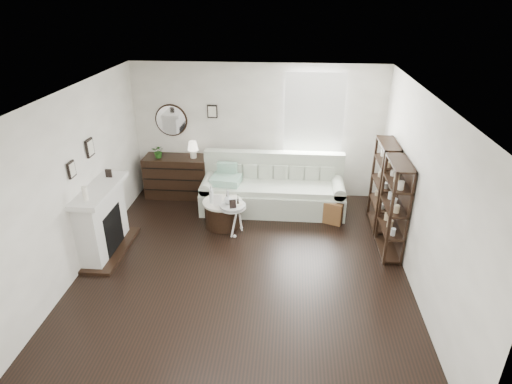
# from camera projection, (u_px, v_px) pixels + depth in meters

# --- Properties ---
(room) EXTENTS (5.50, 5.50, 5.50)m
(room) POSITION_uv_depth(u_px,v_px,m) (295.00, 121.00, 8.38)
(room) COLOR black
(room) RESTS_ON ground
(fireplace) EXTENTS (0.50, 1.40, 1.84)m
(fireplace) POSITION_uv_depth(u_px,v_px,m) (103.00, 222.00, 6.91)
(fireplace) COLOR silver
(fireplace) RESTS_ON ground
(shelf_unit_far) EXTENTS (0.30, 0.80, 1.60)m
(shelf_unit_far) POSITION_uv_depth(u_px,v_px,m) (383.00, 185.00, 7.57)
(shelf_unit_far) COLOR black
(shelf_unit_far) RESTS_ON ground
(shelf_unit_near) EXTENTS (0.30, 0.80, 1.60)m
(shelf_unit_near) POSITION_uv_depth(u_px,v_px,m) (394.00, 209.00, 6.77)
(shelf_unit_near) COLOR black
(shelf_unit_near) RESTS_ON ground
(sofa) EXTENTS (2.75, 0.95, 1.07)m
(sofa) POSITION_uv_depth(u_px,v_px,m) (273.00, 191.00, 8.40)
(sofa) COLOR beige
(sofa) RESTS_ON ground
(quilt) EXTENTS (0.60, 0.51, 0.14)m
(quilt) POSITION_uv_depth(u_px,v_px,m) (226.00, 180.00, 8.22)
(quilt) COLOR #289574
(quilt) RESTS_ON sofa
(suitcase) EXTENTS (0.66, 0.43, 0.42)m
(suitcase) POSITION_uv_depth(u_px,v_px,m) (326.00, 211.00, 7.96)
(suitcase) COLOR brown
(suitcase) RESTS_ON ground
(dresser) EXTENTS (1.29, 0.55, 0.86)m
(dresser) POSITION_uv_depth(u_px,v_px,m) (177.00, 176.00, 8.86)
(dresser) COLOR black
(dresser) RESTS_ON ground
(table_lamp) EXTENTS (0.22, 0.22, 0.35)m
(table_lamp) POSITION_uv_depth(u_px,v_px,m) (193.00, 150.00, 8.57)
(table_lamp) COLOR white
(table_lamp) RESTS_ON dresser
(potted_plant) EXTENTS (0.24, 0.21, 0.27)m
(potted_plant) POSITION_uv_depth(u_px,v_px,m) (158.00, 151.00, 8.59)
(potted_plant) COLOR #205017
(potted_plant) RESTS_ON dresser
(drum_table) EXTENTS (0.71, 0.71, 0.50)m
(drum_table) POSITION_uv_depth(u_px,v_px,m) (223.00, 213.00, 7.79)
(drum_table) COLOR black
(drum_table) RESTS_ON ground
(pedestal_table) EXTENTS (0.47, 0.47, 0.56)m
(pedestal_table) POSITION_uv_depth(u_px,v_px,m) (233.00, 207.00, 7.44)
(pedestal_table) COLOR silver
(pedestal_table) RESTS_ON ground
(eiffel_drum) EXTENTS (0.14, 0.14, 0.19)m
(eiffel_drum) POSITION_uv_depth(u_px,v_px,m) (227.00, 195.00, 7.68)
(eiffel_drum) COLOR black
(eiffel_drum) RESTS_ON drum_table
(bottle_drum) EXTENTS (0.08, 0.08, 0.33)m
(bottle_drum) POSITION_uv_depth(u_px,v_px,m) (211.00, 195.00, 7.56)
(bottle_drum) COLOR silver
(bottle_drum) RESTS_ON drum_table
(card_frame_drum) EXTENTS (0.16, 0.08, 0.21)m
(card_frame_drum) POSITION_uv_depth(u_px,v_px,m) (218.00, 200.00, 7.48)
(card_frame_drum) COLOR white
(card_frame_drum) RESTS_ON drum_table
(eiffel_ped) EXTENTS (0.12, 0.12, 0.17)m
(eiffel_ped) POSITION_uv_depth(u_px,v_px,m) (238.00, 200.00, 7.40)
(eiffel_ped) COLOR black
(eiffel_ped) RESTS_ON pedestal_table
(flask_ped) EXTENTS (0.14, 0.14, 0.26)m
(flask_ped) POSITION_uv_depth(u_px,v_px,m) (228.00, 197.00, 7.38)
(flask_ped) COLOR silver
(flask_ped) RESTS_ON pedestal_table
(card_frame_ped) EXTENTS (0.12, 0.08, 0.15)m
(card_frame_ped) POSITION_uv_depth(u_px,v_px,m) (233.00, 204.00, 7.27)
(card_frame_ped) COLOR black
(card_frame_ped) RESTS_ON pedestal_table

